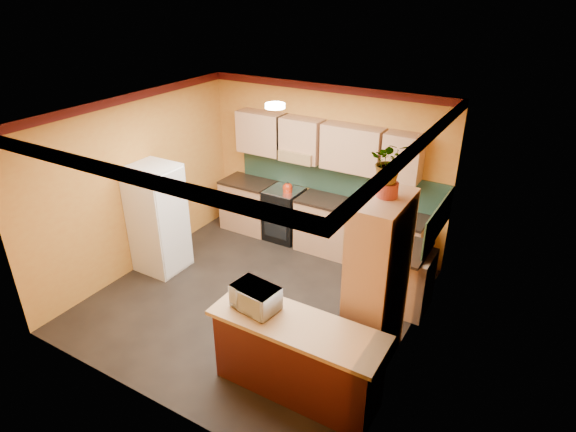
{
  "coord_description": "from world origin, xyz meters",
  "views": [
    {
      "loc": [
        3.28,
        -4.64,
        4.12
      ],
      "look_at": [
        0.28,
        0.45,
        1.21
      ],
      "focal_mm": 30.0,
      "sensor_mm": 36.0,
      "label": 1
    }
  ],
  "objects_px": {
    "breakfast_bar": "(297,360)",
    "base_cabinets_back": "(316,223)",
    "microwave": "(255,297)",
    "stove": "(284,214)",
    "fridge": "(158,219)",
    "pantry": "(377,283)"
  },
  "relations": [
    {
      "from": "fridge",
      "to": "breakfast_bar",
      "type": "relative_size",
      "value": 0.94
    },
    {
      "from": "stove",
      "to": "microwave",
      "type": "bearing_deg",
      "value": -64.42
    },
    {
      "from": "fridge",
      "to": "microwave",
      "type": "height_order",
      "value": "fridge"
    },
    {
      "from": "base_cabinets_back",
      "to": "stove",
      "type": "distance_m",
      "value": 0.63
    },
    {
      "from": "base_cabinets_back",
      "to": "breakfast_bar",
      "type": "xyz_separation_m",
      "value": [
        1.31,
        -2.98,
        0.0
      ]
    },
    {
      "from": "base_cabinets_back",
      "to": "microwave",
      "type": "bearing_deg",
      "value": -74.96
    },
    {
      "from": "stove",
      "to": "pantry",
      "type": "relative_size",
      "value": 0.43
    },
    {
      "from": "pantry",
      "to": "base_cabinets_back",
      "type": "bearing_deg",
      "value": 131.66
    },
    {
      "from": "base_cabinets_back",
      "to": "fridge",
      "type": "relative_size",
      "value": 2.15
    },
    {
      "from": "base_cabinets_back",
      "to": "stove",
      "type": "bearing_deg",
      "value": -180.0
    },
    {
      "from": "stove",
      "to": "pantry",
      "type": "xyz_separation_m",
      "value": [
        2.44,
        -2.04,
        0.59
      ]
    },
    {
      "from": "base_cabinets_back",
      "to": "fridge",
      "type": "xyz_separation_m",
      "value": [
        -1.78,
        -1.81,
        0.41
      ]
    },
    {
      "from": "stove",
      "to": "breakfast_bar",
      "type": "xyz_separation_m",
      "value": [
        1.94,
        -2.98,
        -0.02
      ]
    },
    {
      "from": "base_cabinets_back",
      "to": "pantry",
      "type": "xyz_separation_m",
      "value": [
        1.82,
        -2.04,
        0.61
      ]
    },
    {
      "from": "stove",
      "to": "microwave",
      "type": "height_order",
      "value": "microwave"
    },
    {
      "from": "breakfast_bar",
      "to": "base_cabinets_back",
      "type": "bearing_deg",
      "value": 113.84
    },
    {
      "from": "stove",
      "to": "fridge",
      "type": "bearing_deg",
      "value": -122.62
    },
    {
      "from": "microwave",
      "to": "fridge",
      "type": "bearing_deg",
      "value": 163.13
    },
    {
      "from": "stove",
      "to": "fridge",
      "type": "relative_size",
      "value": 0.54
    },
    {
      "from": "base_cabinets_back",
      "to": "microwave",
      "type": "xyz_separation_m",
      "value": [
        0.8,
        -2.98,
        0.63
      ]
    },
    {
      "from": "microwave",
      "to": "pantry",
      "type": "bearing_deg",
      "value": 49.98
    },
    {
      "from": "base_cabinets_back",
      "to": "breakfast_bar",
      "type": "bearing_deg",
      "value": -66.16
    }
  ]
}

